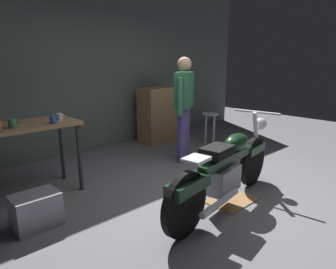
# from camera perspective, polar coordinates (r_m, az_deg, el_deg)

# --- Properties ---
(ground_plane) EXTENTS (12.00, 12.00, 0.00)m
(ground_plane) POSITION_cam_1_polar(r_m,az_deg,el_deg) (3.83, 7.57, -11.29)
(ground_plane) COLOR slate
(back_wall) EXTENTS (8.00, 0.12, 3.10)m
(back_wall) POSITION_cam_1_polar(r_m,az_deg,el_deg) (5.66, -14.84, 12.73)
(back_wall) COLOR #56605B
(back_wall) RESTS_ON ground_plane
(workbench) EXTENTS (1.30, 0.64, 0.90)m
(workbench) POSITION_cam_1_polar(r_m,az_deg,el_deg) (3.89, -26.22, 0.04)
(workbench) COLOR #99724C
(workbench) RESTS_ON ground_plane
(motorcycle) EXTENTS (2.18, 0.70, 1.00)m
(motorcycle) POSITION_cam_1_polar(r_m,az_deg,el_deg) (3.45, 10.93, -6.27)
(motorcycle) COLOR black
(motorcycle) RESTS_ON ground_plane
(person_standing) EXTENTS (0.51, 0.38, 1.67)m
(person_standing) POSITION_cam_1_polar(r_m,az_deg,el_deg) (4.84, 3.02, 5.60)
(person_standing) COLOR #57488E
(person_standing) RESTS_ON ground_plane
(shop_stool) EXTENTS (0.32, 0.32, 0.64)m
(shop_stool) POSITION_cam_1_polar(r_m,az_deg,el_deg) (5.80, 7.94, 2.60)
(shop_stool) COLOR #B2B2B7
(shop_stool) RESTS_ON ground_plane
(wooden_dresser) EXTENTS (0.80, 0.47, 1.10)m
(wooden_dresser) POSITION_cam_1_polar(r_m,az_deg,el_deg) (6.06, -1.65, 3.71)
(wooden_dresser) COLOR #99724C
(wooden_dresser) RESTS_ON ground_plane
(drip_tray) EXTENTS (0.56, 0.40, 0.01)m
(drip_tray) POSITION_cam_1_polar(r_m,az_deg,el_deg) (3.73, 11.98, -12.09)
(drip_tray) COLOR olive
(drip_tray) RESTS_ON ground_plane
(storage_bin) EXTENTS (0.44, 0.32, 0.34)m
(storage_bin) POSITION_cam_1_polar(r_m,az_deg,el_deg) (3.37, -23.64, -12.93)
(storage_bin) COLOR gray
(storage_bin) RESTS_ON ground_plane
(mug_white_ceramic) EXTENTS (0.10, 0.07, 0.09)m
(mug_white_ceramic) POSITION_cam_1_polar(r_m,az_deg,el_deg) (3.93, -19.81, 3.15)
(mug_white_ceramic) COLOR white
(mug_white_ceramic) RESTS_ON workbench
(mug_blue_enamel) EXTENTS (0.11, 0.08, 0.09)m
(mug_blue_enamel) POSITION_cam_1_polar(r_m,az_deg,el_deg) (3.78, -20.86, 2.62)
(mug_blue_enamel) COLOR #2D51AD
(mug_blue_enamel) RESTS_ON workbench
(mug_green_speckled) EXTENTS (0.12, 0.08, 0.10)m
(mug_green_speckled) POSITION_cam_1_polar(r_m,az_deg,el_deg) (3.71, -27.29, 1.92)
(mug_green_speckled) COLOR #3D7F4C
(mug_green_speckled) RESTS_ON workbench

